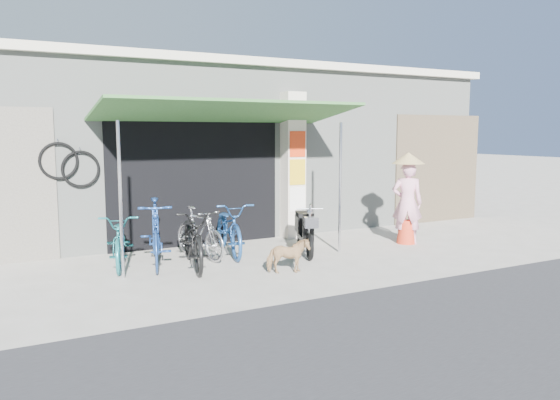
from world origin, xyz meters
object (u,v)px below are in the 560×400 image
bike_silver (199,233)px  bike_navy (229,228)px  bike_black (194,238)px  bike_teal (121,240)px  moped (305,231)px  bike_blue (156,233)px  nun (407,199)px  street_dog (288,256)px

bike_silver → bike_navy: 0.58m
bike_silver → bike_black: bearing=-129.8°
bike_teal → bike_silver: (1.34, -0.01, 0.00)m
bike_navy → moped: bearing=-12.5°
bike_blue → bike_navy: bike_blue is taller
bike_blue → nun: nun is taller
bike_teal → bike_navy: size_ratio=0.93×
bike_teal → moped: bearing=5.1°
bike_teal → bike_blue: 0.57m
bike_teal → nun: bearing=6.7°
bike_black → nun: nun is taller
bike_teal → nun: (5.40, -0.68, 0.44)m
street_dog → moped: 1.50m
bike_black → street_dog: 1.58m
bike_blue → moped: 2.68m
bike_black → bike_navy: 1.07m
moped → nun: (2.22, -0.19, 0.47)m
bike_teal → street_dog: bike_teal is taller
moped → nun: size_ratio=0.85×
bike_teal → moped: size_ratio=1.12×
bike_navy → moped: (1.26, -0.52, -0.07)m
bike_silver → moped: 1.90m
bike_blue → street_dog: size_ratio=2.80×
bike_silver → nun: 4.14m
bike_blue → moped: size_ratio=1.20×
bike_blue → moped: (2.66, -0.28, -0.14)m
bike_blue → street_dog: 2.23m
bike_blue → bike_black: size_ratio=0.99×
moped → bike_black: bearing=-155.8°
moped → bike_blue: bearing=-164.3°
bike_black → bike_navy: bike_black is taller
bike_black → street_dog: size_ratio=2.83×
bike_silver → bike_navy: bike_navy is taller
bike_black → bike_navy: (0.88, 0.62, -0.00)m
bike_teal → street_dog: 2.76m
bike_navy → street_dog: bike_navy is taller
street_dog → moped: size_ratio=0.43×
bike_blue → bike_black: bearing=-21.3°
moped → nun: 2.28m
bike_silver → bike_navy: bearing=-10.0°
moped → bike_teal: bearing=-167.2°
bike_silver → street_dog: (0.88, -1.63, -0.17)m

